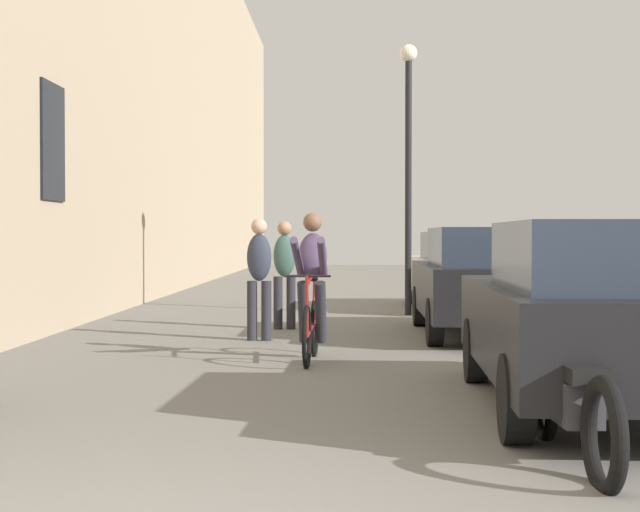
# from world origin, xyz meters

# --- Properties ---
(building_facade_left) EXTENTS (0.54, 68.00, 11.34)m
(building_facade_left) POSITION_xyz_m (-3.45, 14.00, 5.67)
(building_facade_left) COLOR tan
(building_facade_left) RESTS_ON ground_plane
(cyclist_on_bicycle) EXTENTS (0.52, 1.76, 1.74)m
(cyclist_on_bicycle) POSITION_xyz_m (0.66, 7.36, 0.81)
(cyclist_on_bicycle) COLOR black
(cyclist_on_bicycle) RESTS_ON ground_plane
(pedestrian_near) EXTENTS (0.36, 0.28, 1.68)m
(pedestrian_near) POSITION_xyz_m (-0.13, 9.46, 0.95)
(pedestrian_near) COLOR #26262D
(pedestrian_near) RESTS_ON ground_plane
(pedestrian_mid) EXTENTS (0.35, 0.26, 1.66)m
(pedestrian_mid) POSITION_xyz_m (0.12, 11.10, 0.94)
(pedestrian_mid) COLOR #26262D
(pedestrian_mid) RESTS_ON ground_plane
(street_lamp) EXTENTS (0.32, 0.32, 4.90)m
(street_lamp) POSITION_xyz_m (2.20, 13.91, 3.11)
(street_lamp) COLOR black
(street_lamp) RESTS_ON ground_plane
(parked_car_nearest) EXTENTS (1.98, 4.44, 1.56)m
(parked_car_nearest) POSITION_xyz_m (3.10, 4.05, 0.81)
(parked_car_nearest) COLOR black
(parked_car_nearest) RESTS_ON ground_plane
(parked_car_second) EXTENTS (1.88, 4.38, 1.55)m
(parked_car_second) POSITION_xyz_m (3.05, 10.12, 0.81)
(parked_car_second) COLOR black
(parked_car_second) RESTS_ON ground_plane
(parked_car_third) EXTENTS (1.90, 4.30, 1.51)m
(parked_car_third) POSITION_xyz_m (3.35, 15.35, 0.78)
(parked_car_third) COLOR beige
(parked_car_third) RESTS_ON ground_plane
(parked_motorcycle) EXTENTS (0.62, 2.15, 0.92)m
(parked_motorcycle) POSITION_xyz_m (2.50, 2.28, 0.40)
(parked_motorcycle) COLOR black
(parked_motorcycle) RESTS_ON ground_plane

